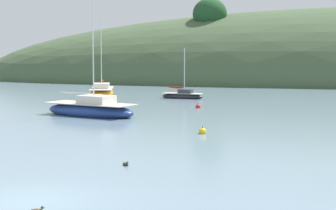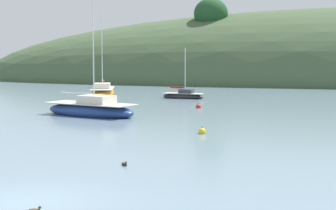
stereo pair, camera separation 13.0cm
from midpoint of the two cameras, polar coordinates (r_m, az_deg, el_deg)
ground_plane at (r=17.36m, az=-15.09°, el=-9.97°), size 400.00×400.00×0.00m
sailboat_white_near at (r=56.41m, az=1.52°, el=1.04°), size 4.77×2.23×5.57m
sailboat_cream_ketch at (r=59.87m, az=-7.23°, el=1.38°), size 4.65×8.06×9.48m
sailboat_navy_dinghy at (r=40.42m, az=-8.48°, el=-0.50°), size 8.39×5.07×11.40m
mooring_buoy_outer at (r=30.85m, az=3.63°, el=-2.89°), size 0.44×0.44×0.54m
mooring_buoy_inner at (r=46.00m, az=3.19°, el=-0.18°), size 0.44×0.44×0.54m
duck_lone_right at (r=22.01m, az=-4.77°, el=-6.41°), size 0.37×0.36×0.24m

